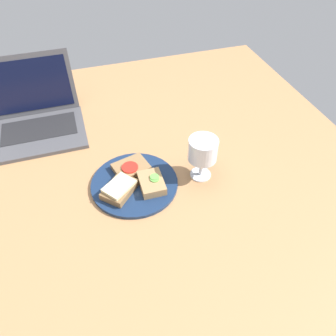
{
  "coord_description": "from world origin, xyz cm",
  "views": [
    {
      "loc": [
        -16.72,
        -73.39,
        75.54
      ],
      "look_at": [
        3.74,
        -8.2,
        8.0
      ],
      "focal_mm": 35.0,
      "sensor_mm": 36.0,
      "label": 1
    }
  ],
  "objects_px": {
    "sandwich_with_cheese": "(119,189)",
    "sandwich_with_cucumber": "(152,183)",
    "plate": "(135,183)",
    "laptop": "(36,116)",
    "wine_glass": "(203,151)",
    "sandwich_with_tomato": "(131,168)"
  },
  "relations": [
    {
      "from": "sandwich_with_cheese",
      "to": "sandwich_with_cucumber",
      "type": "bearing_deg",
      "value": -3.2
    },
    {
      "from": "plate",
      "to": "sandwich_with_cheese",
      "type": "xyz_separation_m",
      "value": [
        -0.05,
        -0.02,
        0.02
      ]
    },
    {
      "from": "plate",
      "to": "sandwich_with_cucumber",
      "type": "relative_size",
      "value": 2.72
    },
    {
      "from": "sandwich_with_cheese",
      "to": "laptop",
      "type": "xyz_separation_m",
      "value": [
        -0.21,
        0.4,
        0.02
      ]
    },
    {
      "from": "sandwich_with_cucumber",
      "to": "wine_glass",
      "type": "xyz_separation_m",
      "value": [
        0.16,
        0.01,
        0.07
      ]
    },
    {
      "from": "sandwich_with_tomato",
      "to": "laptop",
      "type": "height_order",
      "value": "laptop"
    },
    {
      "from": "sandwich_with_tomato",
      "to": "wine_glass",
      "type": "bearing_deg",
      "value": -20.25
    },
    {
      "from": "wine_glass",
      "to": "laptop",
      "type": "distance_m",
      "value": 0.62
    },
    {
      "from": "sandwich_with_cheese",
      "to": "wine_glass",
      "type": "xyz_separation_m",
      "value": [
        0.25,
        0.0,
        0.07
      ]
    },
    {
      "from": "sandwich_with_cucumber",
      "to": "sandwich_with_tomato",
      "type": "bearing_deg",
      "value": 117.28
    },
    {
      "from": "sandwich_with_cheese",
      "to": "laptop",
      "type": "height_order",
      "value": "laptop"
    },
    {
      "from": "wine_glass",
      "to": "laptop",
      "type": "relative_size",
      "value": 0.45
    },
    {
      "from": "sandwich_with_tomato",
      "to": "wine_glass",
      "type": "relative_size",
      "value": 0.86
    },
    {
      "from": "sandwich_with_cheese",
      "to": "sandwich_with_cucumber",
      "type": "distance_m",
      "value": 0.09
    },
    {
      "from": "plate",
      "to": "wine_glass",
      "type": "bearing_deg",
      "value": -5.73
    },
    {
      "from": "sandwich_with_cucumber",
      "to": "sandwich_with_tomato",
      "type": "distance_m",
      "value": 0.09
    },
    {
      "from": "sandwich_with_tomato",
      "to": "wine_glass",
      "type": "distance_m",
      "value": 0.23
    },
    {
      "from": "plate",
      "to": "sandwich_with_tomato",
      "type": "bearing_deg",
      "value": 87.03
    },
    {
      "from": "sandwich_with_cucumber",
      "to": "wine_glass",
      "type": "bearing_deg",
      "value": 3.36
    },
    {
      "from": "sandwich_with_tomato",
      "to": "laptop",
      "type": "relative_size",
      "value": 0.38
    },
    {
      "from": "plate",
      "to": "laptop",
      "type": "relative_size",
      "value": 0.84
    },
    {
      "from": "sandwich_with_cheese",
      "to": "sandwich_with_tomato",
      "type": "distance_m",
      "value": 0.09
    }
  ]
}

